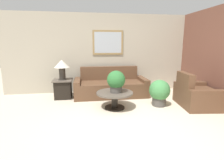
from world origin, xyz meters
TOP-DOWN VIEW (x-y plane):
  - ground_plane at (0.00, 0.00)m, footprint 20.00×20.00m
  - wall_back at (-0.00, 2.74)m, footprint 7.09×0.09m
  - wall_right at (2.58, 1.36)m, footprint 0.06×4.71m
  - couch_main at (-0.13, 2.16)m, footprint 2.25×0.96m
  - armchair at (1.96, 0.86)m, footprint 1.02×1.22m
  - coffee_table at (-0.19, 1.01)m, footprint 0.92×0.92m
  - side_table at (-1.59, 2.11)m, footprint 0.56×0.56m
  - table_lamp at (-1.59, 2.11)m, footprint 0.45×0.45m
  - potted_plant_on_table at (-0.16, 1.01)m, footprint 0.46×0.46m
  - potted_plant_floor at (1.01, 1.03)m, footprint 0.55×0.55m

SIDE VIEW (x-z plane):
  - ground_plane at x=0.00m, z-range 0.00..0.00m
  - couch_main at x=-0.13m, z-range -0.16..0.73m
  - armchair at x=1.96m, z-range -0.16..0.73m
  - side_table at x=-1.59m, z-range 0.01..0.58m
  - coffee_table at x=-0.19m, z-range 0.10..0.52m
  - potted_plant_floor at x=1.01m, z-range 0.03..0.73m
  - potted_plant_on_table at x=-0.16m, z-range 0.44..0.99m
  - table_lamp at x=-1.59m, z-range 0.68..1.27m
  - wall_right at x=2.58m, z-range 0.00..2.60m
  - wall_back at x=0.00m, z-range 0.01..2.61m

